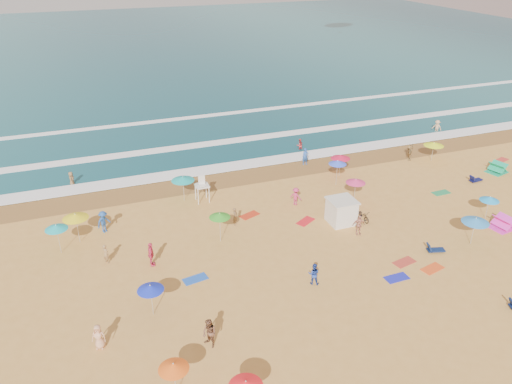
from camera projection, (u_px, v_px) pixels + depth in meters
name	position (u px, v px, depth m)	size (l,w,h in m)	color
ground	(308.00, 237.00, 39.63)	(220.00, 220.00, 0.00)	gold
ocean	(143.00, 47.00, 109.94)	(220.00, 140.00, 0.18)	#0C4756
wet_sand	(254.00, 174.00, 50.09)	(220.00, 220.00, 0.00)	olive
surf_foam	(228.00, 144.00, 57.43)	(200.00, 18.70, 0.05)	white
cabana	(341.00, 212.00, 41.16)	(2.00, 2.00, 2.00)	silver
cabana_roof	(342.00, 201.00, 40.69)	(2.20, 2.20, 0.12)	silver
bicycle	(363.00, 215.00, 41.74)	(0.62, 1.77, 0.93)	black
lifeguard_stand	(202.00, 191.00, 44.54)	(1.20, 1.20, 2.10)	white
beach_umbrellas	(333.00, 201.00, 40.46)	(46.23, 25.22, 0.78)	red
loungers	(403.00, 253.00, 37.30)	(49.46, 26.93, 0.34)	#101453
towels	(347.00, 254.00, 37.44)	(44.76, 21.77, 0.03)	red
popup_tents	(500.00, 191.00, 45.47)	(10.09, 10.78, 1.20)	#F636CD
beachgoers	(277.00, 200.00, 43.44)	(43.34, 26.74, 2.14)	tan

